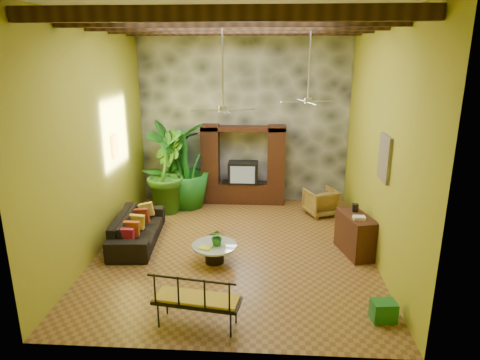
# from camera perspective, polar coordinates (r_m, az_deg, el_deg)

# --- Properties ---
(ground) EXTENTS (7.00, 7.00, 0.00)m
(ground) POSITION_cam_1_polar(r_m,az_deg,el_deg) (9.82, -0.64, -9.09)
(ground) COLOR brown
(ground) RESTS_ON ground
(ceiling) EXTENTS (6.00, 7.00, 0.02)m
(ceiling) POSITION_cam_1_polar(r_m,az_deg,el_deg) (8.88, -0.76, 21.39)
(ceiling) COLOR silver
(ceiling) RESTS_ON back_wall
(back_wall) EXTENTS (6.00, 0.02, 5.00)m
(back_wall) POSITION_cam_1_polar(r_m,az_deg,el_deg) (12.47, 0.53, 8.51)
(back_wall) COLOR #A5A225
(back_wall) RESTS_ON ground
(left_wall) EXTENTS (0.02, 7.00, 5.00)m
(left_wall) POSITION_cam_1_polar(r_m,az_deg,el_deg) (9.72, -18.70, 5.30)
(left_wall) COLOR #A5A225
(left_wall) RESTS_ON ground
(right_wall) EXTENTS (0.02, 7.00, 5.00)m
(right_wall) POSITION_cam_1_polar(r_m,az_deg,el_deg) (9.29, 18.15, 4.86)
(right_wall) COLOR #A5A225
(right_wall) RESTS_ON ground
(stone_accent_wall) EXTENTS (5.98, 0.10, 4.98)m
(stone_accent_wall) POSITION_cam_1_polar(r_m,az_deg,el_deg) (12.41, 0.51, 8.47)
(stone_accent_wall) COLOR #3A3E42
(stone_accent_wall) RESTS_ON ground
(ceiling_beams) EXTENTS (5.95, 5.36, 0.22)m
(ceiling_beams) POSITION_cam_1_polar(r_m,az_deg,el_deg) (8.86, -0.75, 19.97)
(ceiling_beams) COLOR #352011
(ceiling_beams) RESTS_ON ceiling
(entertainment_center) EXTENTS (2.40, 0.55, 2.30)m
(entertainment_center) POSITION_cam_1_polar(r_m,az_deg,el_deg) (12.43, 0.42, 1.25)
(entertainment_center) COLOR black
(entertainment_center) RESTS_ON ground
(ceiling_fan_front) EXTENTS (1.28, 1.28, 1.86)m
(ceiling_fan_front) POSITION_cam_1_polar(r_m,az_deg,el_deg) (8.51, -2.29, 10.81)
(ceiling_fan_front) COLOR #A3A3A8
(ceiling_fan_front) RESTS_ON ceiling
(ceiling_fan_back) EXTENTS (1.28, 1.28, 1.86)m
(ceiling_fan_back) POSITION_cam_1_polar(r_m,az_deg,el_deg) (10.10, 9.09, 11.54)
(ceiling_fan_back) COLOR #A3A3A8
(ceiling_fan_back) RESTS_ON ceiling
(wall_art_mask) EXTENTS (0.06, 0.32, 0.55)m
(wall_art_mask) POSITION_cam_1_polar(r_m,az_deg,el_deg) (10.69, -16.34, 4.29)
(wall_art_mask) COLOR yellow
(wall_art_mask) RESTS_ON left_wall
(wall_art_painting) EXTENTS (0.06, 0.70, 0.90)m
(wall_art_painting) POSITION_cam_1_polar(r_m,az_deg,el_deg) (8.76, 18.71, 2.78)
(wall_art_painting) COLOR #21557A
(wall_art_painting) RESTS_ON right_wall
(sofa) EXTENTS (1.09, 2.40, 0.68)m
(sofa) POSITION_cam_1_polar(r_m,az_deg,el_deg) (10.29, -13.52, -6.27)
(sofa) COLOR black
(sofa) RESTS_ON ground
(wicker_armchair) EXTENTS (1.01, 1.02, 0.72)m
(wicker_armchair) POSITION_cam_1_polar(r_m,az_deg,el_deg) (11.87, 10.74, -2.88)
(wicker_armchair) COLOR olive
(wicker_armchair) RESTS_ON ground
(tall_plant_a) EXTENTS (1.42, 1.57, 2.46)m
(tall_plant_a) POSITION_cam_1_polar(r_m,az_deg,el_deg) (12.23, -9.61, 2.06)
(tall_plant_a) COLOR #175516
(tall_plant_a) RESTS_ON ground
(tall_plant_b) EXTENTS (1.21, 1.40, 2.26)m
(tall_plant_b) POSITION_cam_1_polar(r_m,az_deg,el_deg) (11.91, -9.92, 1.13)
(tall_plant_b) COLOR #2F6B1C
(tall_plant_b) RESTS_ON ground
(tall_plant_c) EXTENTS (1.63, 1.63, 2.40)m
(tall_plant_c) POSITION_cam_1_polar(r_m,az_deg,el_deg) (12.14, -7.26, 1.88)
(tall_plant_c) COLOR #1C6A1E
(tall_plant_c) RESTS_ON ground
(coffee_table) EXTENTS (0.95, 0.95, 0.40)m
(coffee_table) POSITION_cam_1_polar(r_m,az_deg,el_deg) (9.14, -3.42, -9.42)
(coffee_table) COLOR black
(coffee_table) RESTS_ON ground
(centerpiece_plant) EXTENTS (0.34, 0.30, 0.37)m
(centerpiece_plant) POSITION_cam_1_polar(r_m,az_deg,el_deg) (8.98, -3.03, -7.58)
(centerpiece_plant) COLOR #1E691B
(centerpiece_plant) RESTS_ON coffee_table
(yellow_tray) EXTENTS (0.28, 0.23, 0.03)m
(yellow_tray) POSITION_cam_1_polar(r_m,az_deg,el_deg) (8.92, -4.72, -9.02)
(yellow_tray) COLOR gold
(yellow_tray) RESTS_ON coffee_table
(iron_bench) EXTENTS (1.46, 0.71, 0.57)m
(iron_bench) POSITION_cam_1_polar(r_m,az_deg,el_deg) (7.04, -5.88, -15.40)
(iron_bench) COLOR black
(iron_bench) RESTS_ON ground
(side_console) EXTENTS (0.77, 1.20, 0.89)m
(side_console) POSITION_cam_1_polar(r_m,az_deg,el_deg) (9.76, 15.15, -7.02)
(side_console) COLOR #371B11
(side_console) RESTS_ON ground
(green_bin) EXTENTS (0.42, 0.34, 0.34)m
(green_bin) POSITION_cam_1_polar(r_m,az_deg,el_deg) (7.76, 18.59, -16.20)
(green_bin) COLOR #1B672B
(green_bin) RESTS_ON ground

